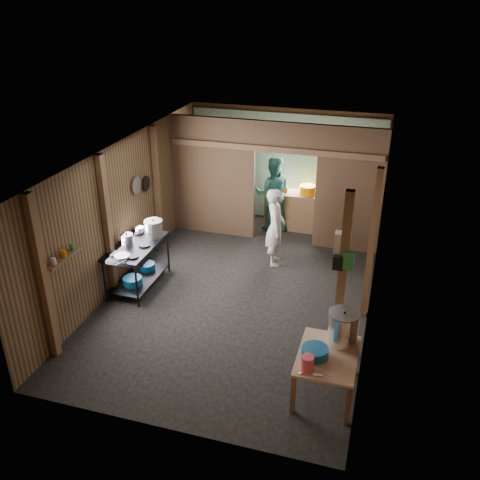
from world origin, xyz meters
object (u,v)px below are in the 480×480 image
(gas_range, at_px, (138,266))
(cook, at_px, (275,227))
(stove_pot_large, at_px, (154,229))
(yellow_tub, at_px, (307,190))
(stock_pot, at_px, (343,328))
(pink_bucket, at_px, (307,363))
(prep_table, at_px, (326,374))

(gas_range, distance_m, cook, 2.73)
(stove_pot_large, distance_m, cook, 2.35)
(yellow_tub, height_order, cook, cook)
(gas_range, xyz_separation_m, stock_pot, (3.85, -1.51, 0.44))
(stock_pot, height_order, pink_bucket, stock_pot)
(prep_table, height_order, cook, cook)
(prep_table, xyz_separation_m, stove_pot_large, (-3.54, 2.25, 0.68))
(prep_table, xyz_separation_m, yellow_tub, (-1.22, 5.21, 0.63))
(prep_table, distance_m, stock_pot, 0.65)
(gas_range, distance_m, stock_pot, 4.16)
(gas_range, bearing_deg, stove_pot_large, 67.61)
(prep_table, height_order, pink_bucket, pink_bucket)
(stove_pot_large, relative_size, yellow_tub, 0.96)
(gas_range, height_order, cook, cook)
(stove_pot_large, distance_m, pink_bucket, 4.24)
(stove_pot_large, xyz_separation_m, cook, (2.02, 1.17, -0.21))
(stove_pot_large, bearing_deg, gas_range, -112.39)
(pink_bucket, bearing_deg, yellow_tub, 100.21)
(gas_range, xyz_separation_m, cook, (2.19, 1.59, 0.36))
(pink_bucket, distance_m, yellow_tub, 5.67)
(gas_range, xyz_separation_m, stove_pot_large, (0.17, 0.41, 0.57))
(gas_range, xyz_separation_m, prep_table, (3.71, -1.84, -0.11))
(stove_pot_large, bearing_deg, cook, 30.20)
(pink_bucket, bearing_deg, gas_range, 147.75)
(stove_pot_large, bearing_deg, stock_pot, -27.56)
(pink_bucket, relative_size, cook, 0.13)
(gas_range, distance_m, yellow_tub, 4.23)
(prep_table, relative_size, cook, 0.68)
(yellow_tub, bearing_deg, stove_pot_large, -128.13)
(prep_table, relative_size, pink_bucket, 5.36)
(stock_pot, distance_m, cook, 3.52)
(yellow_tub, bearing_deg, cook, -99.68)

